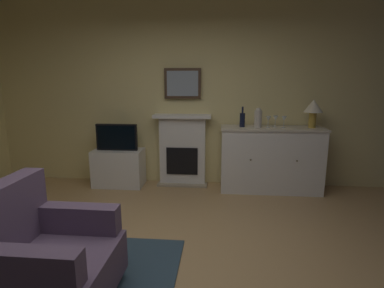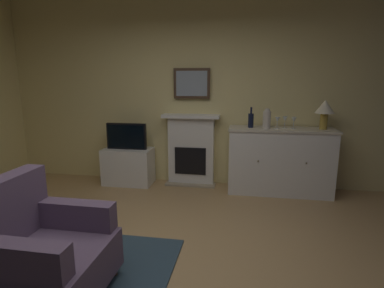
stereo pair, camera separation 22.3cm
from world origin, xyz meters
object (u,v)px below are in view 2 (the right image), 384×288
wine_glass_left (277,120)px  tv_set (127,136)px  wine_glass_center (285,120)px  armchair (41,251)px  sideboard_cabinet (280,161)px  table_lamp (325,109)px  wine_glass_right (294,120)px  vase_decorative (267,118)px  fireplace_unit (191,150)px  framed_picture (192,83)px  wine_bottle (251,120)px  tv_cabinet (128,166)px

wine_glass_left → tv_set: bearing=179.0°
wine_glass_center → armchair: size_ratio=0.18×
sideboard_cabinet → table_lamp: bearing=0.0°
wine_glass_right → vase_decorative: size_ratio=0.59×
table_lamp → wine_glass_center: size_ratio=2.42×
sideboard_cabinet → vase_decorative: vase_decorative is taller
fireplace_unit → framed_picture: 1.01m
wine_bottle → wine_glass_left: wine_bottle is taller
wine_glass_right → vase_decorative: bearing=-177.7°
wine_glass_left → armchair: 3.21m
fireplace_unit → table_lamp: bearing=-5.4°
wine_bottle → fireplace_unit: bearing=168.5°
wine_glass_left → vase_decorative: 0.14m
framed_picture → wine_bottle: bearing=-14.3°
wine_bottle → armchair: 3.04m
framed_picture → table_lamp: bearing=-6.8°
wine_glass_right → wine_bottle: bearing=176.8°
fireplace_unit → wine_glass_center: bearing=-6.6°
tv_set → armchair: size_ratio=0.67×
tv_set → wine_glass_right: bearing=-0.6°
table_lamp → armchair: size_ratio=0.43×
tv_cabinet → framed_picture: bearing=12.0°
framed_picture → vase_decorative: 1.23m
wine_bottle → armchair: (-1.53, -2.54, -0.67)m
wine_glass_center → wine_glass_right: bearing=-26.7°
wine_glass_right → armchair: bearing=-130.0°
fireplace_unit → wine_glass_left: size_ratio=6.67×
wine_bottle → sideboard_cabinet: bearing=0.4°
framed_picture → tv_cabinet: size_ratio=0.73×
sideboard_cabinet → wine_glass_right: wine_glass_right is taller
table_lamp → vase_decorative: bearing=-176.2°
wine_glass_right → tv_cabinet: 2.56m
wine_glass_center → tv_set: wine_glass_center is taller
wine_bottle → wine_glass_right: (0.58, -0.03, 0.01)m
wine_glass_center → tv_set: (-2.33, -0.03, -0.30)m
sideboard_cabinet → wine_glass_center: size_ratio=8.87×
sideboard_cabinet → armchair: size_ratio=1.59×
armchair → tv_cabinet: bearing=97.4°
wine_glass_center → armchair: bearing=-127.9°
tv_cabinet → wine_glass_center: bearing=0.1°
sideboard_cabinet → wine_glass_left: 0.60m
fireplace_unit → armchair: size_ratio=1.20×
wine_glass_center → wine_glass_right: size_ratio=1.00×
framed_picture → armchair: bearing=-103.1°
sideboard_cabinet → fireplace_unit: bearing=172.3°
tv_cabinet → wine_bottle: bearing=-0.5°
wine_glass_left → sideboard_cabinet: bearing=32.5°
tv_set → armchair: tv_set is taller
framed_picture → vase_decorative: (1.10, -0.27, -0.47)m
vase_decorative → tv_set: (-2.08, 0.04, -0.32)m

